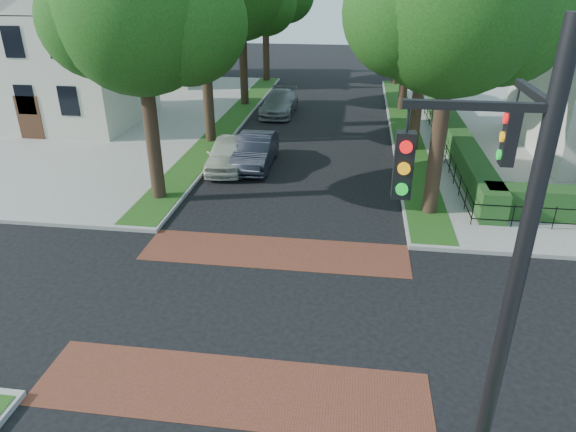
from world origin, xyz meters
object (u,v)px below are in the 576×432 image
Objects in this scene: parked_car_rear at (279,103)px; parked_car_front at (227,153)px; traffic_signal at (504,248)px; parked_car_middle at (255,151)px.

parked_car_front is at bearing -94.13° from parked_car_rear.
traffic_signal is 18.01m from parked_car_middle.
parked_car_middle reaches higher than parked_car_front.
traffic_signal reaches higher than parked_car_rear.
parked_car_rear is (0.89, 10.86, -0.00)m from parked_car_front.
traffic_signal is 1.56× the size of parked_car_rear.
parked_car_front is 1.39m from parked_car_middle.
parked_car_middle is at bearing -87.19° from parked_car_rear.
parked_car_front is 0.93× the size of parked_car_middle.
parked_car_front is 10.90m from parked_car_rear.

